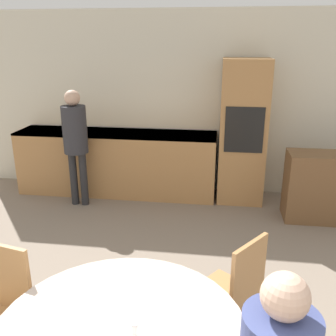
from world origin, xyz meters
TOP-DOWN VIEW (x-y plane):
  - wall_back at (0.00, 5.14)m, footprint 6.68×0.05m
  - kitchen_counter at (-1.04, 4.79)m, footprint 2.89×0.60m
  - oven_unit at (0.75, 4.80)m, footprint 0.62×0.59m
  - sideboard at (1.89, 4.27)m, footprint 1.20×0.45m
  - chair_far_left at (-0.94, 1.54)m, footprint 0.48×0.48m
  - chair_far_right at (0.59, 1.93)m, footprint 0.56×0.56m
  - person_standing at (-1.45, 4.30)m, footprint 0.32×0.32m
  - salt_shaker at (0.05, 1.19)m, footprint 0.03×0.03m

SIDE VIEW (x-z plane):
  - sideboard at x=1.89m, z-range 0.00..0.87m
  - kitchen_counter at x=-1.04m, z-range 0.01..0.94m
  - chair_far_left at x=-0.94m, z-range 0.06..0.99m
  - chair_far_right at x=0.59m, z-range 0.06..0.99m
  - salt_shaker at x=0.05m, z-range 0.73..0.82m
  - oven_unit at x=0.75m, z-range 0.00..1.96m
  - person_standing at x=-1.45m, z-range 0.19..1.77m
  - wall_back at x=0.00m, z-range 0.00..2.60m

